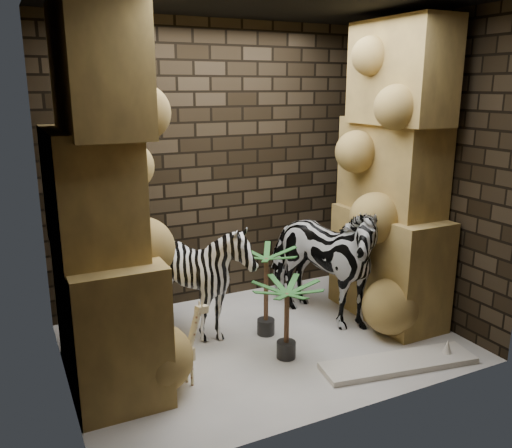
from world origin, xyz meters
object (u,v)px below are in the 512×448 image
palm_front (266,292)px  surfboard (399,363)px  zebra_left (201,284)px  giraffe_toy (179,349)px  zebra_right (318,250)px  palm_back (287,321)px

palm_front → surfboard: 1.35m
zebra_left → giraffe_toy: size_ratio=1.69×
zebra_left → giraffe_toy: bearing=-104.0°
zebra_right → zebra_left: bearing=152.3°
zebra_left → palm_back: bearing=-37.0°
zebra_left → palm_back: (0.52, -0.72, -0.18)m
zebra_right → surfboard: zebra_right is taller
giraffe_toy → surfboard: (1.79, -0.49, -0.32)m
palm_back → giraffe_toy: bearing=-176.5°
giraffe_toy → palm_front: palm_front is taller
giraffe_toy → surfboard: giraffe_toy is taller
zebra_left → giraffe_toy: zebra_left is taller
giraffe_toy → palm_back: bearing=-15.8°
zebra_right → zebra_left: 1.22m
surfboard → palm_front: bearing=135.4°
zebra_left → surfboard: 1.90m
surfboard → giraffe_toy: bearing=174.3°
zebra_right → surfboard: size_ratio=1.10×
zebra_right → palm_front: (-0.61, -0.06, -0.32)m
zebra_right → palm_back: zebra_right is taller
palm_back → palm_front: bearing=84.3°
zebra_right → palm_front: size_ratio=1.73×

